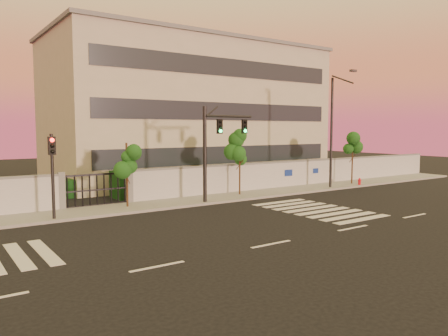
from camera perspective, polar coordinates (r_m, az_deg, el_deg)
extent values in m
plane|color=black|center=(17.79, 6.17, -9.87)|extent=(120.00, 120.00, 0.00)
cube|color=gray|center=(26.42, -8.95, -4.79)|extent=(60.00, 3.00, 0.15)
cube|color=#B1B3B9|center=(36.06, 11.14, -0.69)|extent=(31.00, 0.30, 2.00)
cube|color=slate|center=(35.97, 11.17, 0.99)|extent=(31.00, 0.36, 0.12)
cube|color=slate|center=(25.98, -20.44, -2.93)|extent=(0.35, 0.35, 2.20)
cube|color=slate|center=(27.22, -12.26, -2.37)|extent=(0.35, 0.35, 2.20)
cube|color=black|center=(34.34, 1.70, -1.05)|extent=(20.00, 2.00, 1.80)
cube|color=black|center=(31.34, -19.14, -2.48)|extent=(6.00, 1.50, 1.20)
cube|color=#B5B099|center=(40.44, -4.65, 7.10)|extent=(24.00, 12.00, 12.00)
cube|color=#262D38|center=(35.40, 0.29, 1.73)|extent=(22.00, 0.08, 1.40)
cube|color=#262D38|center=(35.37, 0.29, 7.40)|extent=(22.00, 0.08, 1.40)
cube|color=#262D38|center=(35.68, 0.29, 13.03)|extent=(22.00, 0.08, 1.40)
cube|color=slate|center=(41.11, -4.71, 15.63)|extent=(24.40, 12.40, 0.30)
cube|color=silver|center=(17.78, -25.27, -10.32)|extent=(0.50, 4.00, 0.02)
cube|color=silver|center=(17.93, -22.39, -10.08)|extent=(0.50, 4.00, 0.02)
cube|color=silver|center=(23.45, 17.65, -6.39)|extent=(4.00, 0.50, 0.02)
cube|color=silver|center=(24.00, 15.94, -6.09)|extent=(4.00, 0.50, 0.02)
cube|color=silver|center=(24.57, 14.31, -5.79)|extent=(4.00, 0.50, 0.02)
cube|color=silver|center=(25.15, 12.76, -5.50)|extent=(4.00, 0.50, 0.02)
cube|color=silver|center=(25.76, 11.28, -5.23)|extent=(4.00, 0.50, 0.02)
cube|color=silver|center=(26.38, 9.87, -4.96)|extent=(4.00, 0.50, 0.02)
cube|color=silver|center=(27.02, 8.52, -4.70)|extent=(4.00, 0.50, 0.02)
cube|color=silver|center=(27.67, 7.24, -4.45)|extent=(4.00, 0.50, 0.02)
cube|color=silver|center=(15.12, -8.68, -12.60)|extent=(2.00, 0.15, 0.01)
cube|color=silver|center=(17.78, 6.17, -9.85)|extent=(2.00, 0.15, 0.01)
cube|color=silver|center=(21.31, 16.48, -7.52)|extent=(2.00, 0.15, 0.01)
cube|color=silver|center=(25.33, 23.63, -5.74)|extent=(2.00, 0.15, 0.01)
cylinder|color=#382314|center=(25.55, -12.55, -1.04)|extent=(0.11, 0.11, 3.81)
sphere|color=#1B4C15|center=(25.46, -12.60, 1.51)|extent=(1.04, 1.04, 1.04)
sphere|color=#1B4C15|center=(25.80, -12.06, 0.30)|extent=(0.80, 0.80, 0.80)
sphere|color=#1B4C15|center=(25.25, -13.06, 0.61)|extent=(0.76, 0.76, 0.76)
cylinder|color=#382314|center=(29.60, 2.07, 0.48)|extent=(0.12, 0.12, 4.40)
sphere|color=#1B4C15|center=(29.52, 2.08, 3.04)|extent=(1.06, 1.06, 1.06)
sphere|color=#1B4C15|center=(29.91, 2.37, 1.80)|extent=(0.81, 0.81, 0.81)
sphere|color=#1B4C15|center=(29.25, 1.79, 2.16)|extent=(0.77, 0.77, 0.77)
cylinder|color=#382314|center=(36.99, 16.42, 1.01)|extent=(0.12, 0.12, 4.15)
sphere|color=#1B4C15|center=(36.92, 16.47, 2.93)|extent=(1.06, 1.06, 1.06)
sphere|color=#1B4C15|center=(37.33, 16.54, 2.00)|extent=(0.81, 0.81, 0.81)
sphere|color=#1B4C15|center=(36.63, 16.34, 2.27)|extent=(0.77, 0.77, 0.77)
cylinder|color=black|center=(26.47, -2.53, 1.61)|extent=(0.23, 0.23, 5.95)
cylinder|color=black|center=(27.45, 0.70, 6.75)|extent=(3.65, 0.46, 0.15)
cube|color=black|center=(26.96, -0.58, 5.46)|extent=(0.34, 0.17, 0.86)
sphere|color=#0CF259|center=(26.87, -0.44, 4.89)|extent=(0.19, 0.19, 0.19)
cube|color=black|center=(28.08, 2.68, 5.44)|extent=(0.34, 0.17, 0.86)
sphere|color=#0CF259|center=(27.99, 2.82, 4.89)|extent=(0.19, 0.19, 0.19)
cylinder|color=black|center=(23.14, -21.47, -1.23)|extent=(0.15, 0.15, 4.35)
cube|color=black|center=(22.98, -21.57, 2.72)|extent=(0.34, 0.17, 0.87)
sphere|color=red|center=(22.86, -21.53, 3.39)|extent=(0.19, 0.19, 0.19)
cylinder|color=black|center=(34.20, 13.84, 4.34)|extent=(0.19, 0.19, 8.43)
cylinder|color=black|center=(33.78, 15.22, 11.10)|extent=(0.11, 2.02, 0.82)
cube|color=#3F3F44|center=(33.24, 16.52, 12.09)|extent=(0.53, 0.26, 0.16)
cylinder|color=red|center=(36.50, 17.27, -1.98)|extent=(0.20, 0.20, 0.46)
cylinder|color=red|center=(36.47, 17.28, -1.55)|extent=(0.26, 0.26, 0.09)
sphere|color=red|center=(36.46, 17.29, -1.39)|extent=(0.17, 0.17, 0.17)
cylinder|color=red|center=(36.49, 17.28, -1.83)|extent=(0.27, 0.18, 0.09)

